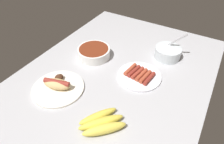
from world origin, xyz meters
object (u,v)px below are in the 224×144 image
(bowl_coleslaw, at_px, (168,52))
(plate_sausages, at_px, (139,75))
(banana_bunch, at_px, (102,123))
(bowl_chili, at_px, (94,52))
(plate_hotdog_assembled, at_px, (58,86))

(bowl_coleslaw, height_order, plate_sausages, bowl_coleslaw)
(banana_bunch, height_order, plate_sausages, banana_bunch)
(bowl_chili, relative_size, plate_hotdog_assembled, 0.75)
(banana_bunch, xyz_separation_m, bowl_coleslaw, (0.57, -0.07, 0.02))
(bowl_coleslaw, xyz_separation_m, plate_hotdog_assembled, (-0.50, 0.36, -0.02))
(plate_sausages, height_order, plate_hotdog_assembled, plate_hotdog_assembled)
(banana_bunch, distance_m, bowl_coleslaw, 0.57)
(bowl_chili, distance_m, bowl_coleslaw, 0.41)
(bowl_coleslaw, bearing_deg, plate_hotdog_assembled, 144.20)
(plate_hotdog_assembled, bearing_deg, bowl_chili, -0.28)
(banana_bunch, bearing_deg, bowl_chili, 37.99)
(banana_bunch, relative_size, bowl_coleslaw, 1.26)
(banana_bunch, bearing_deg, plate_sausages, -1.29)
(plate_sausages, bearing_deg, banana_bunch, 178.71)
(bowl_chili, xyz_separation_m, bowl_coleslaw, (0.20, -0.36, 0.01))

